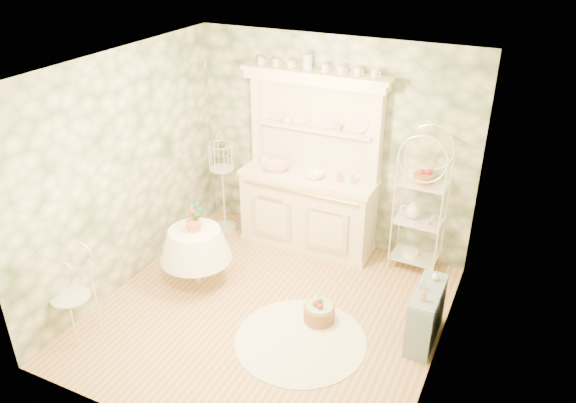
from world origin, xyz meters
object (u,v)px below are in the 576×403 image
at_px(cafe_chair, 71,301).
at_px(birdcage_stand, 222,178).
at_px(kitchen_dresser, 309,165).
at_px(bakers_rack, 421,204).
at_px(floor_basket, 319,312).
at_px(round_table, 196,255).
at_px(side_shelf, 426,314).

distance_m(cafe_chair, birdcage_stand, 2.60).
distance_m(kitchen_dresser, cafe_chair, 3.14).
height_order(bakers_rack, floor_basket, bakers_rack).
xyz_separation_m(cafe_chair, birdcage_stand, (0.27, 2.56, 0.39)).
bearing_deg(bakers_rack, floor_basket, -112.01).
relative_size(kitchen_dresser, bakers_rack, 1.32).
bearing_deg(bakers_rack, kitchen_dresser, -174.71).
bearing_deg(round_table, cafe_chair, -116.69).
xyz_separation_m(bakers_rack, side_shelf, (0.42, -1.29, -0.55)).
bearing_deg(cafe_chair, kitchen_dresser, 41.81).
bearing_deg(round_table, floor_basket, -1.43).
relative_size(kitchen_dresser, cafe_chair, 2.96).
height_order(kitchen_dresser, bakers_rack, kitchen_dresser).
bearing_deg(side_shelf, cafe_chair, -154.18).
xyz_separation_m(side_shelf, cafe_chair, (-3.32, -1.46, 0.07)).
relative_size(side_shelf, round_table, 0.98).
bearing_deg(floor_basket, birdcage_stand, 146.62).
bearing_deg(cafe_chair, floor_basket, 10.32).
height_order(bakers_rack, cafe_chair, bakers_rack).
relative_size(round_table, floor_basket, 2.28).
bearing_deg(kitchen_dresser, round_table, -121.20).
xyz_separation_m(bakers_rack, birdcage_stand, (-2.63, -0.19, -0.10)).
relative_size(bakers_rack, round_table, 2.31).
distance_m(kitchen_dresser, round_table, 1.77).
distance_m(kitchen_dresser, bakers_rack, 1.44).
height_order(round_table, birdcage_stand, birdcage_stand).
height_order(kitchen_dresser, cafe_chair, kitchen_dresser).
bearing_deg(round_table, side_shelf, 3.39).
distance_m(bakers_rack, cafe_chair, 4.02).
bearing_deg(birdcage_stand, kitchen_dresser, 5.04).
relative_size(round_table, birdcage_stand, 0.49).
bearing_deg(side_shelf, bakers_rack, 110.31).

